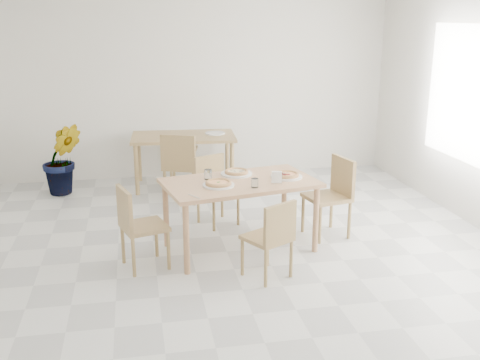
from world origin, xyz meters
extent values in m
plane|color=silver|center=(0.00, 0.00, 0.00)|extent=(7.00, 7.00, 0.00)
plane|color=silver|center=(0.00, 3.50, 1.40)|extent=(6.00, 0.00, 6.00)
plane|color=silver|center=(0.00, -3.50, 1.40)|extent=(6.00, 0.00, 6.00)
cube|color=tan|center=(0.15, 0.49, 0.73)|extent=(1.68, 1.16, 0.04)
cylinder|color=tan|center=(-0.46, -0.01, 0.35)|extent=(0.06, 0.06, 0.71)
cylinder|color=tan|center=(0.91, 0.27, 0.35)|extent=(0.06, 0.06, 0.71)
cylinder|color=tan|center=(-0.61, 0.71, 0.35)|extent=(0.06, 0.06, 0.71)
cylinder|color=tan|center=(0.76, 0.99, 0.35)|extent=(0.06, 0.06, 0.71)
cube|color=#9F7F4F|center=(0.28, -0.20, 0.39)|extent=(0.52, 0.52, 0.04)
cube|color=#9F7F4F|center=(0.36, -0.35, 0.59)|extent=(0.35, 0.22, 0.36)
cylinder|color=#9F7F4F|center=(0.34, 0.02, 0.19)|extent=(0.03, 0.03, 0.37)
cylinder|color=#9F7F4F|center=(0.06, -0.14, 0.19)|extent=(0.03, 0.03, 0.37)
cylinder|color=#9F7F4F|center=(0.50, -0.26, 0.19)|extent=(0.03, 0.03, 0.37)
cylinder|color=#9F7F4F|center=(0.22, -0.42, 0.19)|extent=(0.03, 0.03, 0.37)
cube|color=#9F7F4F|center=(0.04, 1.27, 0.41)|extent=(0.53, 0.53, 0.04)
cube|color=#9F7F4F|center=(-0.04, 1.44, 0.61)|extent=(0.38, 0.20, 0.38)
cylinder|color=#9F7F4F|center=(-0.05, 1.05, 0.19)|extent=(0.03, 0.03, 0.39)
cylinder|color=#9F7F4F|center=(0.26, 1.19, 0.19)|extent=(0.03, 0.03, 0.39)
cylinder|color=#9F7F4F|center=(-0.19, 1.36, 0.19)|extent=(0.03, 0.03, 0.39)
cylinder|color=#9F7F4F|center=(0.12, 1.50, 0.19)|extent=(0.03, 0.03, 0.39)
cube|color=#9F7F4F|center=(-0.84, 0.24, 0.42)|extent=(0.51, 0.51, 0.04)
cube|color=#9F7F4F|center=(-1.02, 0.18, 0.63)|extent=(0.16, 0.40, 0.39)
cylinder|color=#9F7F4F|center=(-0.62, 0.12, 0.20)|extent=(0.03, 0.03, 0.40)
cylinder|color=#9F7F4F|center=(-0.73, 0.46, 0.20)|extent=(0.03, 0.03, 0.40)
cylinder|color=#9F7F4F|center=(-0.96, 0.02, 0.20)|extent=(0.03, 0.03, 0.40)
cylinder|color=#9F7F4F|center=(-1.06, 0.35, 0.20)|extent=(0.03, 0.03, 0.40)
cube|color=#9F7F4F|center=(1.17, 0.69, 0.45)|extent=(0.52, 0.52, 0.04)
cube|color=#9F7F4F|center=(1.36, 0.73, 0.68)|extent=(0.13, 0.44, 0.42)
cylinder|color=#9F7F4F|center=(0.95, 0.83, 0.21)|extent=(0.04, 0.04, 0.43)
cylinder|color=#9F7F4F|center=(1.03, 0.47, 0.21)|extent=(0.04, 0.04, 0.43)
cylinder|color=#9F7F4F|center=(1.31, 0.91, 0.21)|extent=(0.04, 0.04, 0.43)
cylinder|color=#9F7F4F|center=(1.39, 0.55, 0.21)|extent=(0.04, 0.04, 0.43)
cylinder|color=white|center=(-0.09, 0.36, 0.76)|extent=(0.32, 0.32, 0.02)
cylinder|color=white|center=(0.16, 0.74, 0.76)|extent=(0.34, 0.34, 0.02)
cylinder|color=white|center=(0.66, 0.53, 0.76)|extent=(0.33, 0.33, 0.02)
cylinder|color=#F1AC71|center=(-0.09, 0.36, 0.77)|extent=(0.33, 0.33, 0.01)
torus|color=#F1AC71|center=(-0.09, 0.36, 0.78)|extent=(0.33, 0.33, 0.03)
cylinder|color=#E35728|center=(-0.09, 0.36, 0.78)|extent=(0.26, 0.26, 0.01)
ellipsoid|color=#2E6517|center=(-0.09, 0.36, 0.79)|extent=(0.05, 0.05, 0.01)
cylinder|color=#F1AC71|center=(0.16, 0.74, 0.77)|extent=(0.26, 0.26, 0.01)
torus|color=#F1AC71|center=(0.16, 0.74, 0.78)|extent=(0.26, 0.26, 0.03)
cylinder|color=beige|center=(0.16, 0.74, 0.78)|extent=(0.20, 0.20, 0.01)
cylinder|color=#F1AC71|center=(0.66, 0.53, 0.77)|extent=(0.33, 0.33, 0.01)
torus|color=#F1AC71|center=(0.66, 0.53, 0.78)|extent=(0.34, 0.34, 0.03)
cylinder|color=#E35728|center=(0.66, 0.53, 0.78)|extent=(0.26, 0.26, 0.01)
cylinder|color=white|center=(-0.16, 0.62, 0.80)|extent=(0.08, 0.08, 0.10)
cylinder|color=white|center=(0.25, 0.24, 0.80)|extent=(0.07, 0.07, 0.09)
cube|color=silver|center=(0.50, 0.34, 0.76)|extent=(0.12, 0.08, 0.01)
cube|color=white|center=(0.50, 0.34, 0.82)|extent=(0.11, 0.06, 0.11)
cube|color=silver|center=(-0.37, 0.06, 0.75)|extent=(0.10, 0.16, 0.01)
cube|color=silver|center=(-0.18, 0.75, 0.75)|extent=(0.02, 0.17, 0.01)
cube|color=#9F7F4F|center=(-0.21, 2.90, 0.73)|extent=(1.51, 0.93, 0.04)
cylinder|color=#9F7F4F|center=(-0.89, 2.60, 0.35)|extent=(0.06, 0.06, 0.71)
cylinder|color=#9F7F4F|center=(0.42, 2.51, 0.35)|extent=(0.06, 0.06, 0.71)
cylinder|color=#9F7F4F|center=(-0.84, 3.29, 0.35)|extent=(0.06, 0.06, 0.71)
cylinder|color=#9F7F4F|center=(0.47, 3.20, 0.35)|extent=(0.06, 0.06, 0.71)
cube|color=#9F7F4F|center=(-0.28, 2.27, 0.47)|extent=(0.60, 0.60, 0.04)
cube|color=#9F7F4F|center=(-0.36, 2.07, 0.71)|extent=(0.44, 0.21, 0.44)
cylinder|color=#9F7F4F|center=(-0.02, 2.37, 0.22)|extent=(0.04, 0.04, 0.45)
cylinder|color=#9F7F4F|center=(-0.38, 2.52, 0.22)|extent=(0.04, 0.04, 0.45)
cylinder|color=#9F7F4F|center=(-0.17, 2.01, 0.22)|extent=(0.04, 0.04, 0.45)
cylinder|color=#9F7F4F|center=(-0.53, 2.16, 0.22)|extent=(0.04, 0.04, 0.45)
cube|color=#9F7F4F|center=(-0.15, 3.54, 0.44)|extent=(0.51, 0.51, 0.04)
cube|color=#9F7F4F|center=(-0.11, 3.72, 0.66)|extent=(0.43, 0.14, 0.41)
cylinder|color=#9F7F4F|center=(-0.37, 3.40, 0.21)|extent=(0.04, 0.04, 0.42)
cylinder|color=#9F7F4F|center=(-0.01, 3.32, 0.21)|extent=(0.04, 0.04, 0.42)
cylinder|color=#9F7F4F|center=(-0.29, 3.76, 0.21)|extent=(0.04, 0.04, 0.42)
cylinder|color=#9F7F4F|center=(0.07, 3.67, 0.21)|extent=(0.04, 0.04, 0.42)
cylinder|color=white|center=(0.25, 2.92, 0.76)|extent=(0.28, 0.28, 0.02)
imported|color=#227226|center=(-1.88, 2.85, 0.49)|extent=(0.62, 0.53, 0.99)
camera|label=1|loc=(-0.88, -4.94, 2.38)|focal=42.00mm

